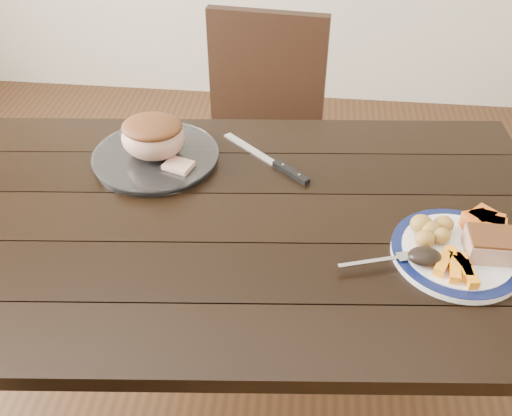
# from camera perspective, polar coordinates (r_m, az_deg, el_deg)

# --- Properties ---
(ground) EXTENTS (4.00, 4.00, 0.00)m
(ground) POSITION_cam_1_polar(r_m,az_deg,el_deg) (1.93, -2.42, -18.08)
(ground) COLOR #472B16
(ground) RESTS_ON ground
(dining_table) EXTENTS (1.68, 1.05, 0.75)m
(dining_table) POSITION_cam_1_polar(r_m,az_deg,el_deg) (1.42, -3.13, -3.72)
(dining_table) COLOR black
(dining_table) RESTS_ON ground
(chair_far) EXTENTS (0.46, 0.47, 0.93)m
(chair_far) POSITION_cam_1_polar(r_m,az_deg,el_deg) (2.08, 0.46, 7.48)
(chair_far) COLOR black
(chair_far) RESTS_ON ground
(dinner_plate) EXTENTS (0.28, 0.28, 0.02)m
(dinner_plate) POSITION_cam_1_polar(r_m,az_deg,el_deg) (1.33, 19.42, -4.30)
(dinner_plate) COLOR white
(dinner_plate) RESTS_ON dining_table
(plate_rim) EXTENTS (0.28, 0.28, 0.02)m
(plate_rim) POSITION_cam_1_polar(r_m,az_deg,el_deg) (1.32, 19.50, -4.03)
(plate_rim) COLOR #0C143E
(plate_rim) RESTS_ON dinner_plate
(serving_platter) EXTENTS (0.33, 0.33, 0.02)m
(serving_platter) POSITION_cam_1_polar(r_m,az_deg,el_deg) (1.56, -9.96, 4.97)
(serving_platter) COLOR white
(serving_platter) RESTS_ON dining_table
(pork_slice) EXTENTS (0.10, 0.08, 0.05)m
(pork_slice) POSITION_cam_1_polar(r_m,az_deg,el_deg) (1.32, 22.45, -3.47)
(pork_slice) COLOR tan
(pork_slice) RESTS_ON dinner_plate
(roasted_potatoes) EXTENTS (0.10, 0.09, 0.04)m
(roasted_potatoes) POSITION_cam_1_polar(r_m,az_deg,el_deg) (1.32, 17.11, -2.06)
(roasted_potatoes) COLOR gold
(roasted_potatoes) RESTS_ON dinner_plate
(carrot_batons) EXTENTS (0.09, 0.11, 0.02)m
(carrot_batons) POSITION_cam_1_polar(r_m,az_deg,el_deg) (1.26, 19.49, -5.54)
(carrot_batons) COLOR orange
(carrot_batons) RESTS_ON dinner_plate
(pumpkin_wedges) EXTENTS (0.10, 0.09, 0.04)m
(pumpkin_wedges) POSITION_cam_1_polar(r_m,az_deg,el_deg) (1.38, 21.91, -1.39)
(pumpkin_wedges) COLOR orange
(pumpkin_wedges) RESTS_ON dinner_plate
(dark_mushroom) EXTENTS (0.07, 0.05, 0.03)m
(dark_mushroom) POSITION_cam_1_polar(r_m,az_deg,el_deg) (1.26, 16.53, -4.67)
(dark_mushroom) COLOR black
(dark_mushroom) RESTS_ON dinner_plate
(fork) EXTENTS (0.17, 0.07, 0.00)m
(fork) POSITION_cam_1_polar(r_m,az_deg,el_deg) (1.25, 12.70, -5.10)
(fork) COLOR silver
(fork) RESTS_ON dinner_plate
(roast_joint) EXTENTS (0.17, 0.15, 0.11)m
(roast_joint) POSITION_cam_1_polar(r_m,az_deg,el_deg) (1.53, -10.23, 6.91)
(roast_joint) COLOR tan
(roast_joint) RESTS_ON serving_platter
(cut_slice) EXTENTS (0.08, 0.07, 0.02)m
(cut_slice) POSITION_cam_1_polar(r_m,az_deg,el_deg) (1.49, -7.75, 4.17)
(cut_slice) COLOR tan
(cut_slice) RESTS_ON serving_platter
(carving_knife) EXTENTS (0.25, 0.23, 0.01)m
(carving_knife) POSITION_cam_1_polar(r_m,az_deg,el_deg) (1.51, 2.44, 4.22)
(carving_knife) COLOR silver
(carving_knife) RESTS_ON dining_table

